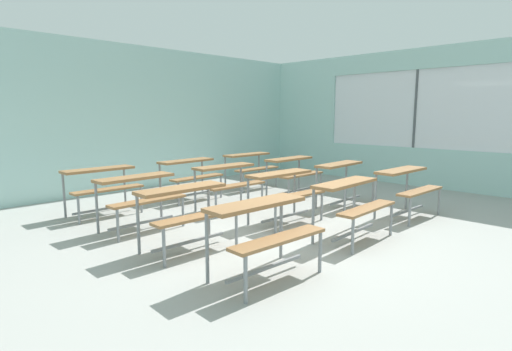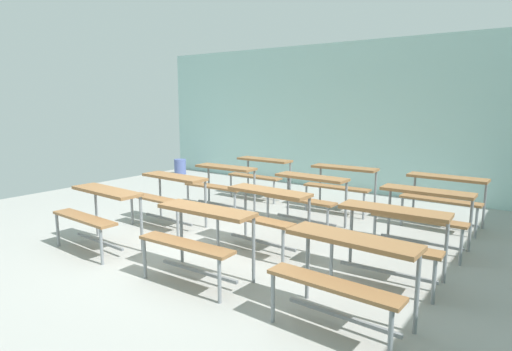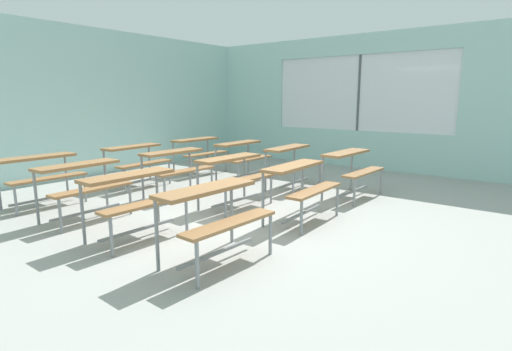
% 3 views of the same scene
% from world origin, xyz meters
% --- Properties ---
extents(ground, '(10.00, 9.00, 0.05)m').
position_xyz_m(ground, '(0.00, 0.00, -0.03)').
color(ground, '#9E9E99').
extents(wall_back, '(10.00, 0.12, 3.00)m').
position_xyz_m(wall_back, '(0.00, 4.50, 1.50)').
color(wall_back, '#A8D1CC').
rests_on(wall_back, ground).
extents(wall_right, '(0.12, 9.00, 3.00)m').
position_xyz_m(wall_right, '(5.00, -0.13, 1.45)').
color(wall_right, '#A8D1CC').
rests_on(wall_right, ground).
extents(desk_bench_r0c0, '(1.13, 0.64, 0.74)m').
position_xyz_m(desk_bench_r0c0, '(-1.09, -0.70, 0.56)').
color(desk_bench_r0c0, olive).
rests_on(desk_bench_r0c0, ground).
extents(desk_bench_r0c1, '(1.12, 0.63, 0.74)m').
position_xyz_m(desk_bench_r0c1, '(0.58, -0.67, 0.56)').
color(desk_bench_r0c1, olive).
rests_on(desk_bench_r0c1, ground).
extents(desk_bench_r0c2, '(1.12, 0.63, 0.74)m').
position_xyz_m(desk_bench_r0c2, '(2.18, -0.66, 0.56)').
color(desk_bench_r0c2, olive).
rests_on(desk_bench_r0c2, ground).
extents(desk_bench_r1c0, '(1.11, 0.62, 0.74)m').
position_xyz_m(desk_bench_r1c0, '(-1.14, 0.50, 0.56)').
color(desk_bench_r1c0, olive).
rests_on(desk_bench_r1c0, ground).
extents(desk_bench_r1c1, '(1.12, 0.63, 0.74)m').
position_xyz_m(desk_bench_r1c1, '(0.58, 0.47, 0.56)').
color(desk_bench_r1c1, olive).
rests_on(desk_bench_r1c1, ground).
extents(desk_bench_r1c2, '(1.13, 0.64, 0.74)m').
position_xyz_m(desk_bench_r1c2, '(2.16, 0.46, 0.56)').
color(desk_bench_r1c2, olive).
rests_on(desk_bench_r1c2, ground).
extents(desk_bench_r2c0, '(1.12, 0.63, 0.74)m').
position_xyz_m(desk_bench_r2c0, '(-1.11, 1.65, 0.56)').
color(desk_bench_r2c0, olive).
rests_on(desk_bench_r2c0, ground).
extents(desk_bench_r2c1, '(1.12, 0.62, 0.74)m').
position_xyz_m(desk_bench_r2c1, '(0.52, 1.67, 0.56)').
color(desk_bench_r2c1, olive).
rests_on(desk_bench_r2c1, ground).
extents(desk_bench_r2c2, '(1.11, 0.60, 0.74)m').
position_xyz_m(desk_bench_r2c2, '(2.18, 1.64, 0.56)').
color(desk_bench_r2c2, olive).
rests_on(desk_bench_r2c2, ground).
extents(desk_bench_r3c0, '(1.10, 0.59, 0.74)m').
position_xyz_m(desk_bench_r3c0, '(-1.12, 2.82, 0.56)').
color(desk_bench_r3c0, olive).
rests_on(desk_bench_r3c0, ground).
extents(desk_bench_r3c1, '(1.13, 0.64, 0.74)m').
position_xyz_m(desk_bench_r3c1, '(0.55, 2.79, 0.56)').
color(desk_bench_r3c1, olive).
rests_on(desk_bench_r3c1, ground).
extents(desk_bench_r3c2, '(1.11, 0.61, 0.74)m').
position_xyz_m(desk_bench_r3c2, '(2.16, 2.82, 0.56)').
color(desk_bench_r3c2, olive).
rests_on(desk_bench_r3c2, ground).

